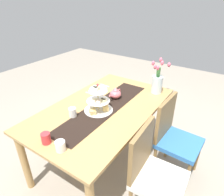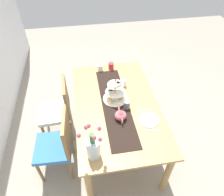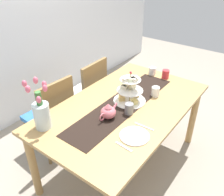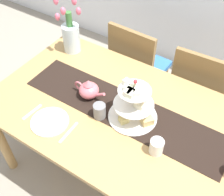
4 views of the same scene
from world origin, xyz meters
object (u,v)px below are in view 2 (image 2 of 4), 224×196
(knife_left, at_px, (145,110))
(mug_orange, at_px, (111,66))
(chair_right, at_px, (59,108))
(dinner_plate_left, at_px, (149,120))
(cream_jug, at_px, (100,68))
(dining_table, at_px, (116,109))
(teapot, at_px, (121,115))
(fork_left, at_px, (153,130))
(tulip_vase, at_px, (93,147))
(mug_grey, at_px, (127,105))
(tiered_cake_stand, at_px, (115,92))
(mug_white_text, at_px, (123,83))
(chair_left, at_px, (59,143))

(knife_left, distance_m, mug_orange, 0.93)
(chair_right, xyz_separation_m, dinner_plate_left, (-0.61, -1.03, 0.26))
(dinner_plate_left, bearing_deg, cream_jug, 21.93)
(dining_table, bearing_deg, teapot, 180.00)
(fork_left, bearing_deg, chair_right, 53.87)
(knife_left, relative_size, mug_orange, 1.79)
(tulip_vase, relative_size, cream_jug, 4.96)
(mug_grey, bearing_deg, knife_left, -112.17)
(dining_table, xyz_separation_m, fork_left, (-0.46, -0.31, 0.10))
(tiered_cake_stand, relative_size, mug_white_text, 3.20)
(tulip_vase, height_order, mug_grey, tulip_vase)
(tiered_cake_stand, distance_m, fork_left, 0.64)
(tiered_cake_stand, bearing_deg, cream_jug, 9.55)
(teapot, height_order, cream_jug, teapot)
(fork_left, height_order, knife_left, same)
(chair_left, distance_m, mug_white_text, 1.09)
(teapot, bearing_deg, mug_orange, -3.16)
(dinner_plate_left, relative_size, mug_white_text, 2.42)
(knife_left, bearing_deg, mug_orange, 15.85)
(dinner_plate_left, bearing_deg, mug_white_text, 14.29)
(chair_right, distance_m, tulip_vase, 1.09)
(chair_right, xyz_separation_m, knife_left, (-0.46, -1.03, 0.25))
(dining_table, height_order, fork_left, fork_left)
(mug_grey, bearing_deg, tiered_cake_stand, 31.77)
(mug_orange, bearing_deg, chair_right, 118.89)
(knife_left, relative_size, mug_white_text, 1.79)
(chair_left, distance_m, tulip_vase, 0.67)
(tiered_cake_stand, distance_m, cream_jug, 0.64)
(chair_left, relative_size, fork_left, 6.07)
(chair_left, height_order, mug_orange, chair_left)
(dining_table, xyz_separation_m, mug_orange, (0.72, -0.05, 0.15))
(tulip_vase, bearing_deg, mug_orange, -15.96)
(chair_right, relative_size, dinner_plate_left, 3.96)
(chair_left, distance_m, cream_jug, 1.20)
(knife_left, bearing_deg, mug_white_text, 18.33)
(teapot, bearing_deg, chair_left, 92.44)
(dining_table, distance_m, fork_left, 0.56)
(chair_right, height_order, mug_grey, chair_right)
(fork_left, xyz_separation_m, knife_left, (0.29, 0.00, 0.00))
(chair_left, height_order, dinner_plate_left, chair_left)
(dinner_plate_left, bearing_deg, mug_grey, 41.52)
(chair_left, bearing_deg, mug_grey, -77.27)
(dining_table, relative_size, mug_white_text, 17.67)
(dining_table, relative_size, tulip_vase, 3.98)
(dining_table, xyz_separation_m, chair_right, (0.29, 0.72, -0.15))
(cream_jug, relative_size, mug_grey, 0.89)
(dining_table, relative_size, chair_left, 1.84)
(dining_table, height_order, cream_jug, cream_jug)
(chair_left, height_order, knife_left, chair_left)
(mug_white_text, bearing_deg, cream_jug, 32.34)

